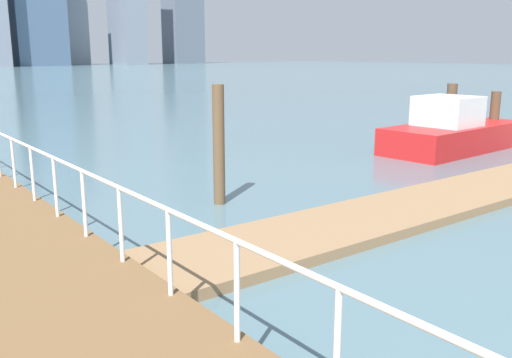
{
  "coord_description": "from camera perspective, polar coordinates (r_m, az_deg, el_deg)",
  "views": [
    {
      "loc": [
        -6.06,
        3.61,
        3.2
      ],
      "look_at": [
        -1.87,
        9.12,
        1.63
      ],
      "focal_mm": 39.1,
      "sensor_mm": 36.0,
      "label": 1
    }
  ],
  "objects": [
    {
      "name": "dock_piling_2",
      "position": [
        21.89,
        23.18,
        5.8
      ],
      "size": [
        0.34,
        0.34,
        1.87
      ],
      "primitive_type": "cylinder",
      "color": "brown",
      "rests_on": "ground_plane"
    },
    {
      "name": "boardwalk_railing",
      "position": [
        7.72,
        -13.78,
        -2.54
      ],
      "size": [
        0.06,
        27.31,
        1.08
      ],
      "color": "white",
      "rests_on": "boardwalk"
    },
    {
      "name": "moored_boat_2",
      "position": [
        19.77,
        19.43,
        4.57
      ],
      "size": [
        5.75,
        2.51,
        1.83
      ],
      "color": "red",
      "rests_on": "ground_plane"
    },
    {
      "name": "floating_dock",
      "position": [
        12.95,
        19.13,
        -1.86
      ],
      "size": [
        15.96,
        2.0,
        0.18
      ],
      "primitive_type": "cube",
      "color": "#93704C",
      "rests_on": "ground_plane"
    },
    {
      "name": "dock_piling_0",
      "position": [
        21.18,
        19.26,
        6.3
      ],
      "size": [
        0.36,
        0.36,
        2.15
      ],
      "primitive_type": "cylinder",
      "color": "brown",
      "rests_on": "ground_plane"
    },
    {
      "name": "ground_plane",
      "position": [
        17.77,
        -16.68,
        1.85
      ],
      "size": [
        300.0,
        300.0,
        0.0
      ],
      "primitive_type": "plane",
      "color": "slate"
    },
    {
      "name": "dock_piling_1",
      "position": [
        11.89,
        -3.83,
        3.46
      ],
      "size": [
        0.25,
        0.25,
        2.57
      ],
      "primitive_type": "cylinder",
      "color": "brown",
      "rests_on": "ground_plane"
    }
  ]
}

